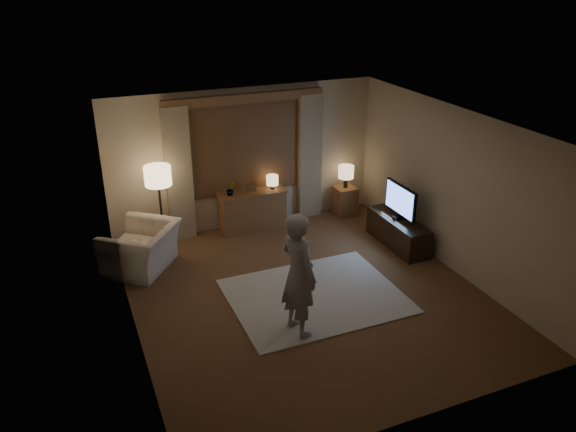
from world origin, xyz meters
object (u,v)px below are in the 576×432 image
armchair (141,248)px  tv_stand (398,232)px  sideboard (253,211)px  side_table (345,201)px  person (298,275)px

armchair → tv_stand: armchair is taller
sideboard → tv_stand: bearing=-37.2°
armchair → side_table: 4.12m
sideboard → person: size_ratio=0.69×
armchair → person: 3.08m
side_table → tv_stand: (0.22, -1.56, -0.03)m
side_table → sideboard: bearing=178.5°
armchair → tv_stand: (4.28, -0.88, -0.12)m
side_table → person: size_ratio=0.32×
armchair → person: person is taller
armchair → tv_stand: bearing=115.9°
armchair → side_table: armchair is taller
sideboard → person: person is taller
sideboard → armchair: (-2.15, -0.73, 0.02)m
armchair → tv_stand: 4.37m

